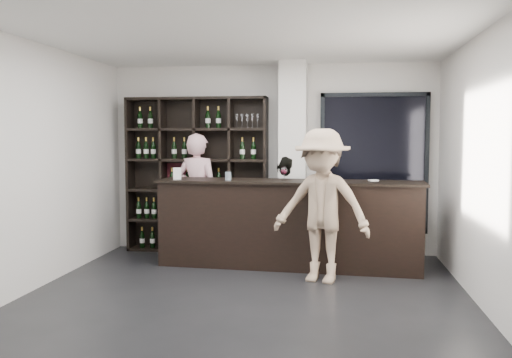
% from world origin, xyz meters
% --- Properties ---
extents(floor, '(5.00, 5.50, 0.01)m').
position_xyz_m(floor, '(0.00, 0.00, -0.01)').
color(floor, black).
rests_on(floor, ground).
extents(wine_shelf, '(2.20, 0.35, 2.40)m').
position_xyz_m(wine_shelf, '(-1.15, 2.57, 1.20)').
color(wine_shelf, black).
rests_on(wine_shelf, floor).
extents(structural_column, '(0.40, 0.40, 2.90)m').
position_xyz_m(structural_column, '(0.35, 2.47, 1.45)').
color(structural_column, silver).
rests_on(structural_column, floor).
extents(glass_panel, '(1.60, 0.08, 2.10)m').
position_xyz_m(glass_panel, '(1.55, 2.69, 1.40)').
color(glass_panel, black).
rests_on(glass_panel, floor).
extents(tasting_counter, '(3.63, 0.74, 1.20)m').
position_xyz_m(tasting_counter, '(0.35, 1.75, 0.60)').
color(tasting_counter, black).
rests_on(tasting_counter, floor).
extents(taster_pink, '(0.75, 0.57, 1.84)m').
position_xyz_m(taster_pink, '(-1.10, 2.40, 0.92)').
color(taster_pink, beige).
rests_on(taster_pink, floor).
extents(taster_black, '(0.86, 0.74, 1.53)m').
position_xyz_m(taster_black, '(0.24, 2.40, 0.76)').
color(taster_black, black).
rests_on(taster_black, floor).
extents(customer, '(1.37, 1.02, 1.89)m').
position_xyz_m(customer, '(0.82, 1.05, 0.95)').
color(customer, tan).
rests_on(customer, floor).
extents(wine_glass, '(0.11, 0.11, 0.21)m').
position_xyz_m(wine_glass, '(0.29, 1.70, 1.30)').
color(wine_glass, white).
rests_on(wine_glass, tasting_counter).
extents(spit_cup, '(0.11, 0.11, 0.12)m').
position_xyz_m(spit_cup, '(-0.48, 1.67, 1.25)').
color(spit_cup, silver).
rests_on(spit_cup, tasting_counter).
extents(napkin_stack, '(0.14, 0.14, 0.02)m').
position_xyz_m(napkin_stack, '(1.49, 1.82, 1.21)').
color(napkin_stack, white).
rests_on(napkin_stack, tasting_counter).
extents(card_stand, '(0.12, 0.09, 0.17)m').
position_xyz_m(card_stand, '(-1.21, 1.70, 1.28)').
color(card_stand, white).
rests_on(card_stand, tasting_counter).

